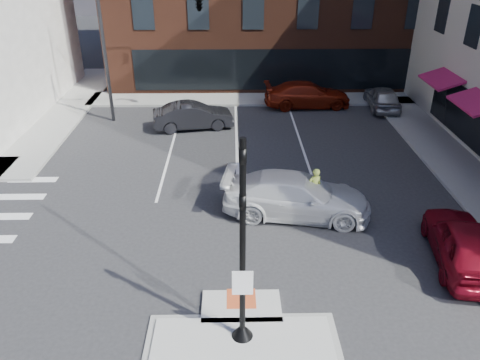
{
  "coord_description": "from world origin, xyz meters",
  "views": [
    {
      "loc": [
        -0.23,
        -9.17,
        10.07
      ],
      "look_at": [
        0.04,
        6.2,
        2.0
      ],
      "focal_mm": 35.0,
      "sensor_mm": 36.0,
      "label": 1
    }
  ],
  "objects_px": {
    "red_sedan": "(464,243)",
    "white_pickup": "(297,196)",
    "bg_car_silver": "(382,97)",
    "cyclist": "(314,199)",
    "bg_car_red": "(307,95)",
    "bg_car_dark": "(193,116)"
  },
  "relations": [
    {
      "from": "white_pickup",
      "to": "bg_car_silver",
      "type": "distance_m",
      "value": 14.81
    },
    {
      "from": "bg_car_dark",
      "to": "bg_car_red",
      "type": "bearing_deg",
      "value": -72.32
    },
    {
      "from": "red_sedan",
      "to": "white_pickup",
      "type": "bearing_deg",
      "value": -22.86
    },
    {
      "from": "bg_car_dark",
      "to": "cyclist",
      "type": "xyz_separation_m",
      "value": [
        5.5,
        -9.63,
        -0.07
      ]
    },
    {
      "from": "red_sedan",
      "to": "cyclist",
      "type": "height_order",
      "value": "cyclist"
    },
    {
      "from": "white_pickup",
      "to": "bg_car_red",
      "type": "height_order",
      "value": "white_pickup"
    },
    {
      "from": "bg_car_dark",
      "to": "bg_car_red",
      "type": "distance_m",
      "value": 8.14
    },
    {
      "from": "white_pickup",
      "to": "bg_car_dark",
      "type": "xyz_separation_m",
      "value": [
        -4.81,
        9.63,
        -0.09
      ]
    },
    {
      "from": "white_pickup",
      "to": "bg_car_silver",
      "type": "bearing_deg",
      "value": -20.02
    },
    {
      "from": "white_pickup",
      "to": "bg_car_red",
      "type": "xyz_separation_m",
      "value": [
        2.39,
        13.43,
        -0.04
      ]
    },
    {
      "from": "bg_car_silver",
      "to": "cyclist",
      "type": "distance_m",
      "value": 14.49
    },
    {
      "from": "white_pickup",
      "to": "red_sedan",
      "type": "bearing_deg",
      "value": -112.59
    },
    {
      "from": "bg_car_silver",
      "to": "bg_car_red",
      "type": "height_order",
      "value": "bg_car_red"
    },
    {
      "from": "red_sedan",
      "to": "white_pickup",
      "type": "xyz_separation_m",
      "value": [
        -5.29,
        3.26,
        0.04
      ]
    },
    {
      "from": "red_sedan",
      "to": "cyclist",
      "type": "bearing_deg",
      "value": -26.56
    },
    {
      "from": "red_sedan",
      "to": "white_pickup",
      "type": "relative_size",
      "value": 0.81
    },
    {
      "from": "bg_car_red",
      "to": "cyclist",
      "type": "bearing_deg",
      "value": 169.67
    },
    {
      "from": "bg_car_dark",
      "to": "bg_car_red",
      "type": "height_order",
      "value": "bg_car_red"
    },
    {
      "from": "bg_car_dark",
      "to": "cyclist",
      "type": "bearing_deg",
      "value": -160.41
    },
    {
      "from": "red_sedan",
      "to": "bg_car_silver",
      "type": "bearing_deg",
      "value": -87.94
    },
    {
      "from": "cyclist",
      "to": "bg_car_dark",
      "type": "bearing_deg",
      "value": -76.49
    },
    {
      "from": "bg_car_red",
      "to": "cyclist",
      "type": "relative_size",
      "value": 2.73
    }
  ]
}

